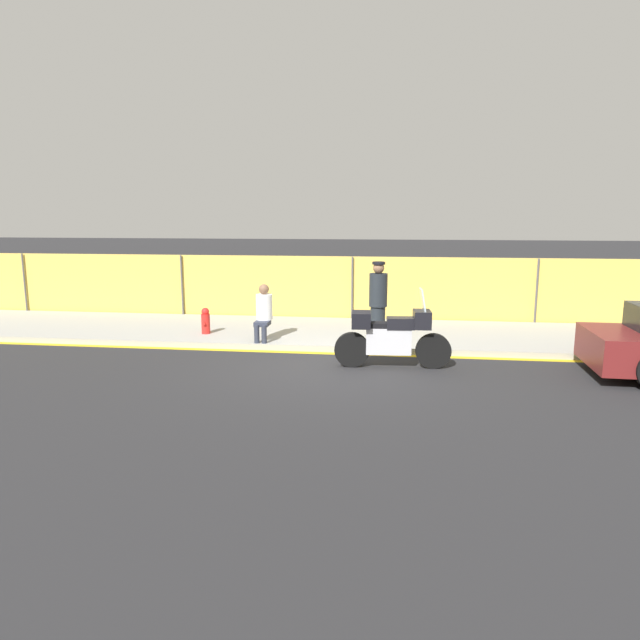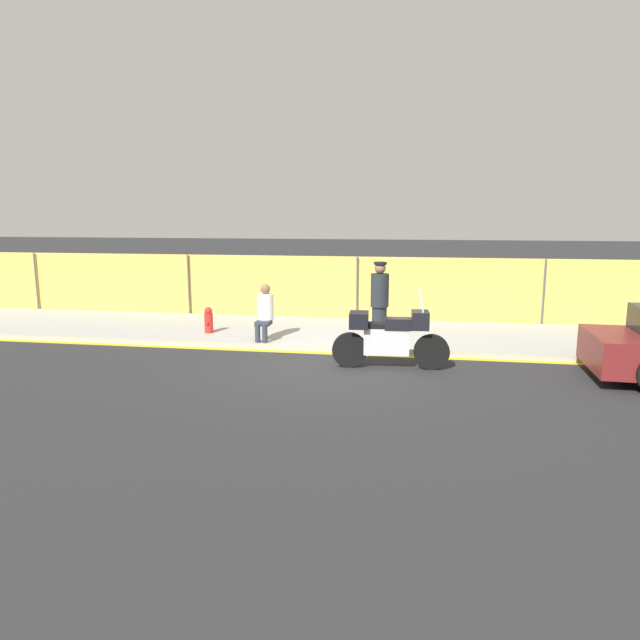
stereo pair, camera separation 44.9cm
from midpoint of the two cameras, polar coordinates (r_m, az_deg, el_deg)
ground_plane at (r=11.13m, az=2.26°, el=-4.78°), size 120.00×120.00×0.00m
sidewalk at (r=13.97m, az=3.84°, el=-1.36°), size 35.86×3.49×0.14m
curb_paint_stripe at (r=12.20m, az=2.95°, el=-3.40°), size 35.86×0.18×0.01m
storefront_fence at (r=15.63m, az=4.58°, el=3.01°), size 34.07×0.17×1.82m
motorcycle at (r=11.05m, az=8.11°, el=-1.63°), size 2.26×0.58×1.55m
officer_standing at (r=12.94m, az=6.97°, el=1.98°), size 0.41×0.41×1.75m
person_seated_on_curb at (r=12.87m, az=-4.54°, el=1.08°), size 0.37×0.65×1.26m
fire_hydrant at (r=13.86m, az=-10.17°, el=-0.01°), size 0.20×0.25×0.62m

